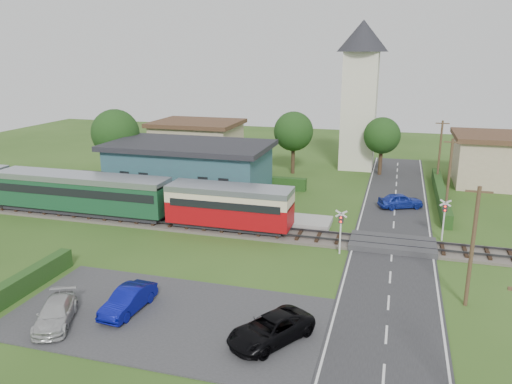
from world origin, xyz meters
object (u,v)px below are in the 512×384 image
(station_building, at_px, (190,169))
(pedestrian_far, at_px, (97,191))
(equipment_hut, at_px, (87,186))
(car_park_silver, at_px, (56,313))
(car_on_road, at_px, (401,201))
(car_park_blue, at_px, (128,300))
(church_tower, at_px, (360,84))
(house_west, at_px, (197,142))
(crossing_signal_far, at_px, (444,214))
(car_park_dark, at_px, (271,329))
(pedestrian_near, at_px, (251,203))
(train, at_px, (51,189))
(crossing_signal_near, at_px, (341,225))
(house_east, at_px, (495,159))

(station_building, bearing_deg, pedestrian_far, -141.36)
(equipment_hut, distance_m, car_park_silver, 22.51)
(car_on_road, bearing_deg, car_park_silver, 122.40)
(car_on_road, relative_size, pedestrian_far, 2.37)
(station_building, bearing_deg, car_park_blue, -74.86)
(church_tower, height_order, car_park_silver, church_tower)
(house_west, height_order, crossing_signal_far, house_west)
(car_on_road, height_order, car_park_dark, car_on_road)
(crossing_signal_far, distance_m, pedestrian_near, 15.63)
(equipment_hut, bearing_deg, train, -114.79)
(pedestrian_far, bearing_deg, car_park_silver, -149.09)
(equipment_hut, relative_size, crossing_signal_far, 0.78)
(house_west, relative_size, crossing_signal_far, 3.30)
(crossing_signal_near, xyz_separation_m, car_park_dark, (-1.90, -12.33, -1.41))
(house_east, bearing_deg, house_west, 178.36)
(house_west, bearing_deg, station_building, -70.35)
(equipment_hut, distance_m, pedestrian_near, 16.03)
(house_west, xyz_separation_m, car_park_dark, (19.50, -37.73, -2.06))
(crossing_signal_far, height_order, car_park_dark, crossing_signal_far)
(church_tower, bearing_deg, pedestrian_near, -107.22)
(equipment_hut, bearing_deg, house_east, 26.32)
(crossing_signal_far, xyz_separation_m, car_on_road, (-3.14, 7.64, -1.40))
(church_tower, height_order, crossing_signal_far, church_tower)
(equipment_hut, xyz_separation_m, crossing_signal_near, (24.40, -5.61, 0.39))
(house_west, height_order, crossing_signal_near, house_west)
(house_west, height_order, house_east, same)
(church_tower, height_order, pedestrian_far, church_tower)
(house_west, distance_m, car_on_road, 28.64)
(station_building, relative_size, car_park_blue, 4.02)
(car_park_silver, xyz_separation_m, pedestrian_far, (-10.33, 19.60, 0.62))
(church_tower, xyz_separation_m, car_park_silver, (-11.75, -42.27, -9.55))
(church_tower, distance_m, house_west, 21.55)
(crossing_signal_far, bearing_deg, crossing_signal_near, -146.31)
(car_park_blue, xyz_separation_m, car_park_silver, (-2.97, -2.26, -0.06))
(car_park_dark, bearing_deg, house_east, 99.47)
(church_tower, distance_m, crossing_signal_far, 26.39)
(pedestrian_near, bearing_deg, house_east, -142.94)
(pedestrian_far, bearing_deg, pedestrian_near, -86.28)
(pedestrian_far, bearing_deg, crossing_signal_near, -100.63)
(crossing_signal_near, bearing_deg, house_east, 60.87)
(train, height_order, house_west, house_west)
(church_tower, bearing_deg, station_building, -131.41)
(house_east, relative_size, crossing_signal_far, 2.69)
(house_west, relative_size, car_park_silver, 2.61)
(church_tower, distance_m, pedestrian_near, 25.18)
(house_east, height_order, crossing_signal_near, house_east)
(car_on_road, relative_size, car_park_blue, 1.02)
(crossing_signal_near, distance_m, car_on_road, 13.16)
(car_on_road, xyz_separation_m, car_park_silver, (-17.20, -26.31, -0.06))
(car_park_dark, bearing_deg, equipment_hut, 173.79)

